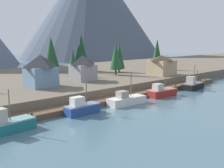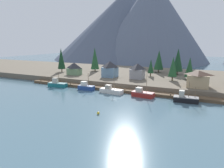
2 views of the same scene
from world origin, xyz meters
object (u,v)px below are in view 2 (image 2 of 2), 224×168
conifer_near_left (190,67)px  conifer_near_right (61,59)px  house_green (74,69)px  fishing_boat_red (142,94)px  conifer_mid_left (178,60)px  fishing_boat_white (111,91)px  fishing_boat_black (185,99)px  conifer_mid_right (159,60)px  conifer_back_right (173,67)px  fishing_boat_blue (86,87)px  channel_buoy (98,113)px  house_tan (198,79)px  fishing_boat_teal (57,84)px  conifer_back_left (95,58)px  conifer_centre (151,66)px  house_blue (110,69)px  house_grey (137,71)px

conifer_near_left → conifer_near_right: 63.15m
house_green → fishing_boat_red: bearing=-22.2°
house_green → conifer_mid_left: size_ratio=0.52×
fishing_boat_white → fishing_boat_black: size_ratio=1.17×
fishing_boat_black → conifer_mid_left: size_ratio=0.59×
house_green → conifer_mid_right: size_ratio=0.57×
conifer_near_left → conifer_back_right: bearing=-142.9°
fishing_boat_blue → channel_buoy: bearing=-50.2°
fishing_boat_blue → house_tan: house_tan is taller
fishing_boat_teal → conifer_back_left: (-0.58, 31.60, 8.29)m
conifer_back_left → channel_buoy: (31.63, -52.53, -9.05)m
house_green → fishing_boat_white: bearing=-30.1°
fishing_boat_teal → conifer_mid_left: conifer_mid_left is taller
conifer_centre → channel_buoy: conifer_centre is taller
conifer_mid_left → channel_buoy: conifer_mid_left is taller
fishing_boat_white → fishing_boat_red: 11.69m
fishing_boat_white → channel_buoy: size_ratio=12.36×
fishing_boat_teal → conifer_near_right: bearing=119.4°
fishing_boat_teal → conifer_centre: size_ratio=1.03×
fishing_boat_blue → conifer_centre: (17.81, 27.24, 5.98)m
fishing_boat_teal → house_blue: bearing=43.2°
fishing_boat_teal → conifer_back_left: size_ratio=0.63×
conifer_mid_right → house_tan: bearing=-54.7°
fishing_boat_teal → conifer_back_right: (42.23, 21.24, 7.07)m
fishing_boat_teal → house_tan: size_ratio=1.09×
house_blue → house_tan: bearing=-8.8°
house_green → house_blue: size_ratio=0.91×
fishing_boat_red → house_grey: fishing_boat_red is taller
fishing_boat_black → channel_buoy: (-18.68, -20.80, -0.74)m
fishing_boat_black → conifer_near_left: (-1.48, 25.92, 6.71)m
fishing_boat_red → conifer_mid_right: conifer_mid_right is taller
house_tan → conifer_centre: conifer_centre is taller
house_grey → conifer_near_right: size_ratio=0.53×
conifer_mid_right → conifer_centre: size_ratio=1.47×
conifer_back_left → conifer_near_left: bearing=-6.8°
fishing_boat_blue → fishing_boat_red: fishing_boat_red is taller
conifer_mid_right → channel_buoy: (-1.02, -61.58, -8.73)m
conifer_back_right → conifer_mid_right: bearing=117.6°
conifer_mid_left → conifer_back_left: (-42.41, -6.03, -0.26)m
fishing_boat_blue → conifer_mid_right: 44.91m
fishing_boat_black → house_green: (-52.68, 16.06, 4.42)m
fishing_boat_red → conifer_mid_right: 41.65m
conifer_back_left → channel_buoy: size_ratio=18.18×
conifer_mid_left → conifer_centre: (-10.46, -9.88, -2.55)m
fishing_boat_red → house_tan: bearing=41.6°
conifer_near_right → conifer_mid_right: 50.76m
fishing_boat_white → channel_buoy: 21.98m
fishing_boat_white → fishing_boat_black: 25.28m
conifer_near_right → fishing_boat_black: bearing=-18.1°
conifer_mid_left → conifer_mid_right: conifer_mid_left is taller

